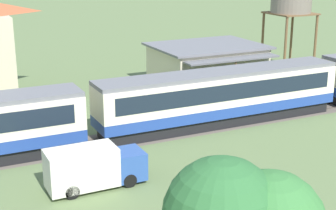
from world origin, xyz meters
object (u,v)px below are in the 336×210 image
station_building (207,65)px  water_tower (291,2)px  passenger_train (224,94)px  delivery_truck_blue (93,167)px

station_building → water_tower: bearing=9.7°
passenger_train → delivery_truck_blue: size_ratio=18.64×
delivery_truck_blue → station_building: bearing=44.9°
water_tower → delivery_truck_blue: water_tower is taller
passenger_train → station_building: passenger_train is taller
passenger_train → station_building: size_ratio=9.87×
water_tower → delivery_truck_blue: 35.86m
passenger_train → water_tower: 21.70m
water_tower → delivery_truck_blue: size_ratio=1.62×
water_tower → passenger_train: bearing=-141.9°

